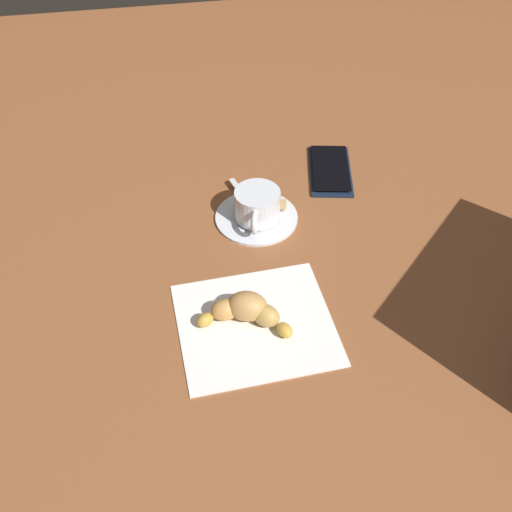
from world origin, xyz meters
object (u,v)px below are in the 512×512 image
at_px(sugar_packet, 264,203).
at_px(cell_phone, 330,170).
at_px(espresso_cup, 257,205).
at_px(napkin, 255,324).
at_px(saucer, 256,216).
at_px(croissant, 247,310).
at_px(teaspoon, 254,210).

relative_size(sugar_packet, cell_phone, 0.48).
bearing_deg(espresso_cup, napkin, 169.23).
xyz_separation_m(saucer, cell_phone, (0.09, -0.14, 0.00)).
bearing_deg(espresso_cup, sugar_packet, -29.19).
xyz_separation_m(espresso_cup, croissant, (-0.19, 0.05, -0.01)).
relative_size(espresso_cup, napkin, 0.47).
bearing_deg(croissant, espresso_cup, -14.04).
height_order(teaspoon, croissant, croissant).
bearing_deg(napkin, croissant, 47.32).
relative_size(napkin, cell_phone, 1.36).
relative_size(sugar_packet, croissant, 0.56).
xyz_separation_m(espresso_cup, sugar_packet, (0.03, -0.01, -0.02)).
distance_m(saucer, espresso_cup, 0.03).
distance_m(espresso_cup, teaspoon, 0.02).
bearing_deg(espresso_cup, cell_phone, -55.03).
bearing_deg(sugar_packet, napkin, 93.71).
distance_m(teaspoon, croissant, 0.21).
height_order(napkin, croissant, croissant).
relative_size(saucer, cell_phone, 0.87).
bearing_deg(cell_phone, croissant, 146.73).
bearing_deg(croissant, teaspoon, -12.33).
xyz_separation_m(teaspoon, napkin, (-0.21, 0.03, -0.01)).
bearing_deg(teaspoon, napkin, 170.68).
xyz_separation_m(saucer, croissant, (-0.19, 0.05, 0.02)).
xyz_separation_m(sugar_packet, napkin, (-0.22, 0.05, -0.01)).
bearing_deg(cell_phone, sugar_packet, 119.80).
relative_size(teaspoon, cell_phone, 0.86).
distance_m(teaspoon, cell_phone, 0.17).
bearing_deg(napkin, teaspoon, -9.32).
xyz_separation_m(saucer, teaspoon, (0.01, 0.00, 0.01)).
relative_size(espresso_cup, sugar_packet, 1.34).
bearing_deg(saucer, teaspoon, 19.82).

